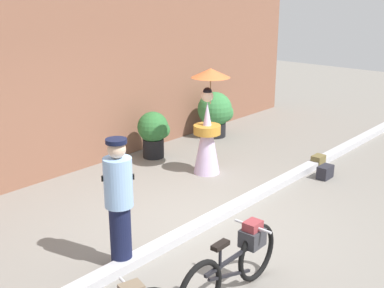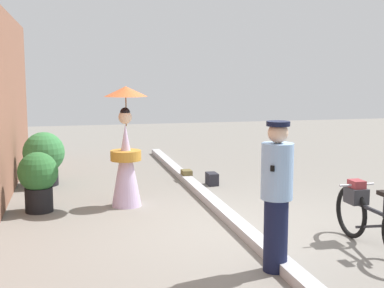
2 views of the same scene
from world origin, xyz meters
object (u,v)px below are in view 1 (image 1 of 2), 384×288
person_with_parasol (208,125)px  potted_plant_by_door (154,132)px  person_officer (119,201)px  potted_plant_small (216,112)px  bicycle_near_officer (235,263)px  backpack_spare (318,161)px  backpack_on_pavement (325,172)px

person_with_parasol → potted_plant_by_door: (-0.03, 1.35, -0.38)m
person_officer → potted_plant_small: bearing=27.1°
bicycle_near_officer → potted_plant_small: bearing=40.7°
backpack_spare → potted_plant_small: bearing=84.5°
potted_plant_by_door → backpack_on_pavement: bearing=-68.9°
bicycle_near_officer → backpack_on_pavement: (3.90, 0.89, -0.29)m
person_with_parasol → backpack_spare: (1.65, -1.38, -0.80)m
person_with_parasol → potted_plant_small: bearing=35.0°
person_officer → backpack_spare: person_officer is taller
person_with_parasol → potted_plant_by_door: 1.40m
bicycle_near_officer → backpack_spare: size_ratio=6.54×
potted_plant_small → backpack_spare: 2.76m
bicycle_near_officer → backpack_on_pavement: bearing=12.8°
potted_plant_by_door → potted_plant_small: potted_plant_small is taller
bicycle_near_officer → potted_plant_by_door: (2.70, 4.00, 0.12)m
person_officer → person_with_parasol: person_with_parasol is taller
backpack_spare → potted_plant_by_door: bearing=121.7°
potted_plant_by_door → potted_plant_small: 1.94m
person_officer → person_with_parasol: bearing=21.7°
potted_plant_by_door → person_officer: bearing=-140.1°
potted_plant_small → backpack_on_pavement: size_ratio=3.25×
bicycle_near_officer → backpack_on_pavement: 4.01m
person_with_parasol → potted_plant_small: person_with_parasol is taller
backpack_on_pavement → backpack_spare: size_ratio=1.20×
potted_plant_small → backpack_spare: (-0.26, -2.72, -0.45)m
potted_plant_small → backpack_on_pavement: bearing=-103.5°
person_officer → backpack_on_pavement: size_ratio=5.17×
bicycle_near_officer → backpack_spare: 4.58m
bicycle_near_officer → potted_plant_by_door: 4.83m
backpack_on_pavement → potted_plant_by_door: bearing=111.1°
bicycle_near_officer → person_officer: person_officer is taller
backpack_on_pavement → person_officer: bearing=173.2°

